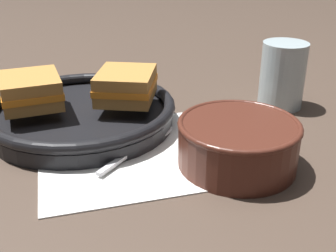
{
  "coord_description": "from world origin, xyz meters",
  "views": [
    {
      "loc": [
        -0.19,
        -0.52,
        0.29
      ],
      "look_at": [
        -0.01,
        -0.01,
        0.03
      ],
      "focal_mm": 45.0,
      "sensor_mm": 36.0,
      "label": 1
    }
  ],
  "objects_px": {
    "skillet": "(82,113)",
    "sandwich_near_left": "(126,85)",
    "soup_bowl": "(238,141)",
    "sandwich_near_right": "(31,90)",
    "spoon": "(152,138)",
    "drinking_glass": "(282,75)"
  },
  "relations": [
    {
      "from": "spoon",
      "to": "drinking_glass",
      "type": "relative_size",
      "value": 1.27
    },
    {
      "from": "spoon",
      "to": "skillet",
      "type": "distance_m",
      "value": 0.13
    },
    {
      "from": "soup_bowl",
      "to": "sandwich_near_right",
      "type": "height_order",
      "value": "sandwich_near_right"
    },
    {
      "from": "soup_bowl",
      "to": "drinking_glass",
      "type": "bearing_deg",
      "value": 43.43
    },
    {
      "from": "spoon",
      "to": "sandwich_near_left",
      "type": "xyz_separation_m",
      "value": [
        -0.02,
        0.08,
        0.06
      ]
    },
    {
      "from": "soup_bowl",
      "to": "spoon",
      "type": "xyz_separation_m",
      "value": [
        -0.09,
        0.1,
        -0.03
      ]
    },
    {
      "from": "soup_bowl",
      "to": "spoon",
      "type": "height_order",
      "value": "soup_bowl"
    },
    {
      "from": "sandwich_near_right",
      "to": "soup_bowl",
      "type": "bearing_deg",
      "value": -40.33
    },
    {
      "from": "sandwich_near_left",
      "to": "drinking_glass",
      "type": "relative_size",
      "value": 1.12
    },
    {
      "from": "spoon",
      "to": "sandwich_near_right",
      "type": "bearing_deg",
      "value": 106.95
    },
    {
      "from": "spoon",
      "to": "skillet",
      "type": "height_order",
      "value": "skillet"
    },
    {
      "from": "soup_bowl",
      "to": "skillet",
      "type": "height_order",
      "value": "soup_bowl"
    },
    {
      "from": "spoon",
      "to": "sandwich_near_left",
      "type": "bearing_deg",
      "value": 61.92
    },
    {
      "from": "soup_bowl",
      "to": "skillet",
      "type": "xyz_separation_m",
      "value": [
        -0.18,
        0.2,
        -0.02
      ]
    },
    {
      "from": "skillet",
      "to": "sandwich_near_left",
      "type": "distance_m",
      "value": 0.09
    },
    {
      "from": "sandwich_near_left",
      "to": "spoon",
      "type": "bearing_deg",
      "value": -79.6
    },
    {
      "from": "sandwich_near_left",
      "to": "sandwich_near_right",
      "type": "distance_m",
      "value": 0.15
    },
    {
      "from": "sandwich_near_right",
      "to": "drinking_glass",
      "type": "height_order",
      "value": "drinking_glass"
    },
    {
      "from": "sandwich_near_left",
      "to": "sandwich_near_right",
      "type": "height_order",
      "value": "same"
    },
    {
      "from": "soup_bowl",
      "to": "sandwich_near_right",
      "type": "distance_m",
      "value": 0.33
    },
    {
      "from": "spoon",
      "to": "soup_bowl",
      "type": "bearing_deg",
      "value": -87.1
    },
    {
      "from": "skillet",
      "to": "sandwich_near_left",
      "type": "xyz_separation_m",
      "value": [
        0.07,
        -0.01,
        0.04
      ]
    }
  ]
}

